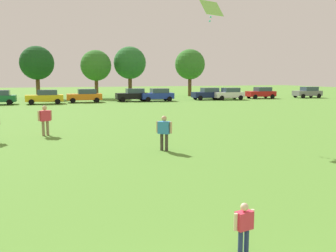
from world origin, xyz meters
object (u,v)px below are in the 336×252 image
(adult_bystander, at_px, (164,130))
(tree_right, at_px, (130,63))
(bystander_midfield, at_px, (45,118))
(kite, at_px, (212,9))
(parked_car_white_6, at_px, (229,94))
(parked_car_gray_8, at_px, (308,92))
(parked_car_navy_5, at_px, (208,94))
(tree_far_right, at_px, (190,65))
(parked_car_orange_2, at_px, (85,96))
(child_kite_flyer, at_px, (244,224))
(parked_car_blue_4, at_px, (158,95))
(tree_center_right, at_px, (96,66))
(parked_car_red_7, at_px, (261,93))
(parked_car_yellow_1, at_px, (45,97))
(tree_center_left, at_px, (37,63))
(parked_car_black_3, at_px, (133,95))

(adult_bystander, bearing_deg, tree_right, -59.72)
(bystander_midfield, relative_size, kite, 1.18)
(parked_car_white_6, height_order, parked_car_gray_8, same)
(adult_bystander, relative_size, parked_car_navy_5, 0.37)
(tree_far_right, bearing_deg, parked_car_orange_2, -153.50)
(kite, height_order, tree_right, tree_right)
(child_kite_flyer, distance_m, parked_car_blue_4, 41.76)
(child_kite_flyer, bearing_deg, parked_car_navy_5, 55.31)
(bystander_midfield, height_order, tree_center_right, tree_center_right)
(bystander_midfield, bearing_deg, tree_right, -131.36)
(parked_car_red_7, bearing_deg, parked_car_yellow_1, 2.19)
(parked_car_orange_2, distance_m, tree_center_right, 10.24)
(tree_center_left, bearing_deg, tree_far_right, -3.69)
(adult_bystander, relative_size, parked_car_white_6, 0.37)
(bystander_midfield, relative_size, parked_car_navy_5, 0.39)
(parked_car_blue_4, distance_m, tree_center_right, 12.55)
(parked_car_white_6, relative_size, parked_car_gray_8, 1.00)
(parked_car_red_7, bearing_deg, tree_far_right, -48.36)
(adult_bystander, bearing_deg, parked_car_gray_8, -96.36)
(parked_car_yellow_1, bearing_deg, parked_car_black_3, -173.96)
(tree_center_right, bearing_deg, parked_car_gray_8, -17.51)
(tree_far_right, bearing_deg, kite, -109.97)
(parked_car_blue_4, xyz_separation_m, parked_car_white_6, (10.37, -0.41, 0.00))
(parked_car_yellow_1, xyz_separation_m, tree_center_left, (-1.08, 11.58, 4.35))
(tree_far_right, bearing_deg, child_kite_flyer, -110.51)
(tree_center_left, xyz_separation_m, tree_right, (13.85, -0.43, 0.15))
(kite, bearing_deg, tree_center_left, 104.59)
(kite, bearing_deg, tree_right, 84.40)
(kite, height_order, tree_center_left, tree_center_left)
(tree_center_right, bearing_deg, tree_far_right, -0.67)
(tree_center_right, bearing_deg, parked_car_white_6, -30.53)
(bystander_midfield, bearing_deg, parked_car_blue_4, -141.18)
(parked_car_yellow_1, bearing_deg, child_kite_flyer, 95.50)
(parked_car_black_3, bearing_deg, parked_car_navy_5, 179.52)
(bystander_midfield, xyz_separation_m, parked_car_yellow_1, (-0.20, 24.43, -0.15))
(parked_car_red_7, xyz_separation_m, tree_far_right, (-7.91, 8.89, 4.32))
(bystander_midfield, bearing_deg, parked_car_orange_2, -121.99)
(parked_car_orange_2, xyz_separation_m, parked_car_navy_5, (17.01, -0.11, 0.00))
(parked_car_white_6, relative_size, parked_car_red_7, 1.00)
(parked_car_black_3, bearing_deg, parked_car_orange_2, -0.20)
(adult_bystander, distance_m, tree_center_left, 42.72)
(parked_car_yellow_1, height_order, tree_center_right, tree_center_right)
(parked_car_orange_2, xyz_separation_m, tree_center_right, (2.59, 9.05, 4.01))
(bystander_midfield, xyz_separation_m, kite, (8.82, -2.78, 5.91))
(child_kite_flyer, bearing_deg, parked_car_red_7, 46.00)
(adult_bystander, distance_m, tree_right, 42.49)
(adult_bystander, distance_m, parked_car_orange_2, 31.63)
(parked_car_orange_2, distance_m, tree_far_right, 20.35)
(parked_car_yellow_1, distance_m, tree_right, 17.54)
(parked_car_yellow_1, height_order, parked_car_gray_8, same)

